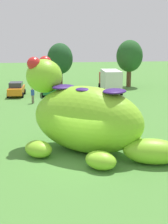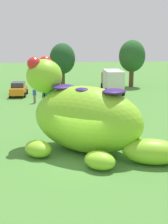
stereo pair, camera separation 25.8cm
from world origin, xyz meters
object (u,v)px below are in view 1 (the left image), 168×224
giant_inflatable_creature (87,118)px  car_orange (16,89)px  spectator_wandering (33,96)px  spectator_far_side (72,109)px  box_truck (110,80)px  spectator_near_inflatable (59,93)px  spectator_mid_field (117,106)px  car_green (49,88)px

giant_inflatable_creature → car_orange: (-5.48, 20.36, -1.23)m
spectator_wandering → spectator_far_side: bearing=-64.4°
box_truck → spectator_near_inflatable: size_ratio=3.81×
box_truck → spectator_near_inflatable: bearing=-144.8°
spectator_near_inflatable → spectator_far_side: 8.20m
spectator_near_inflatable → spectator_wandering: same height
spectator_near_inflatable → spectator_mid_field: same height
giant_inflatable_creature → spectator_mid_field: bearing=64.8°
box_truck → spectator_near_inflatable: 8.57m
car_orange → spectator_near_inflatable: (4.99, -3.96, -0.01)m
spectator_near_inflatable → car_orange: bearing=141.5°
car_green → spectator_near_inflatable: bearing=-76.4°
car_green → spectator_wandering: car_green is taller
giant_inflatable_creature → spectator_mid_field: size_ratio=6.27×
car_green → spectator_mid_field: car_green is taller
spectator_mid_field → car_green: bearing=116.4°
car_green → giant_inflatable_creature: bearing=-85.9°
car_green → spectator_mid_field: 12.78m
giant_inflatable_creature → spectator_wandering: giant_inflatable_creature is taller
car_orange → box_truck: bearing=4.6°
giant_inflatable_creature → spectator_mid_field: giant_inflatable_creature is taller
car_green → spectator_far_side: car_green is taller
giant_inflatable_creature → spectator_mid_field: 9.99m
giant_inflatable_creature → car_orange: size_ratio=2.55×
car_green → spectator_near_inflatable: (0.97, -4.02, -0.01)m
giant_inflatable_creature → spectator_near_inflatable: (-0.49, 16.40, -1.23)m
spectator_far_side → car_green: bearing=97.1°
car_orange → spectator_wandering: bearing=-67.3°
spectator_mid_field → spectator_wandering: 10.07m
car_orange → box_truck: 12.02m
spectator_mid_field → car_orange: bearing=130.4°
car_green → spectator_far_side: (1.51, -12.21, -0.01)m
box_truck → spectator_far_side: bearing=-116.1°
car_green → box_truck: bearing=6.5°
car_green → spectator_mid_field: size_ratio=2.40×
giant_inflatable_creature → spectator_near_inflatable: giant_inflatable_creature is taller
giant_inflatable_creature → spectator_far_side: 8.31m
spectator_near_inflatable → spectator_far_side: same height
car_green → car_orange: bearing=-179.2°
car_orange → box_truck: box_truck is taller
car_orange → box_truck: (11.96, 0.96, 0.74)m
car_orange → spectator_mid_field: (9.70, -11.39, -0.01)m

